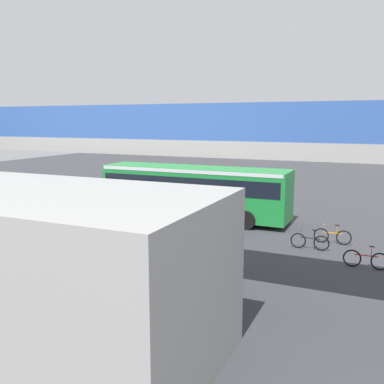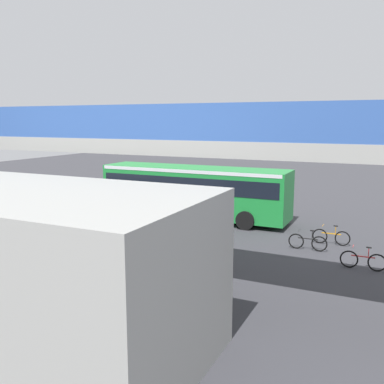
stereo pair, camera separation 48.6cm
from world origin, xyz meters
TOP-DOWN VIEW (x-y plane):
  - ground at (0.00, 0.00)m, footprint 80.00×80.00m
  - city_bus at (-0.74, 0.01)m, footprint 11.54×2.85m
  - parked_van at (6.12, 5.22)m, footprint 4.80×2.17m
  - bicycle_black at (-8.19, 3.60)m, footprint 1.77×0.44m
  - bicycle_orange at (-9.05, 2.22)m, footprint 1.77×0.44m
  - bicycle_red at (-10.67, 5.31)m, footprint 1.77×0.44m
  - pedestrian at (6.90, -1.22)m, footprint 0.38×0.38m
  - traffic_sign at (-4.60, -3.37)m, footprint 0.08×0.60m
  - lane_dash_leftmost at (-4.00, -2.12)m, footprint 2.00×0.20m
  - lane_dash_left at (0.00, -2.12)m, footprint 2.00×0.20m
  - lane_dash_centre at (4.00, -2.12)m, footprint 2.00×0.20m
  - pedestrian_overpass at (0.00, 10.11)m, footprint 31.40×2.60m
  - station_building at (-3.29, 15.22)m, footprint 9.00×5.04m

SIDE VIEW (x-z plane):
  - ground at x=0.00m, z-range 0.00..0.00m
  - lane_dash_leftmost at x=-4.00m, z-range 0.00..0.01m
  - lane_dash_left at x=0.00m, z-range 0.00..0.01m
  - lane_dash_centre at x=4.00m, z-range 0.00..0.01m
  - bicycle_black at x=-8.19m, z-range -0.11..0.85m
  - bicycle_orange at x=-9.05m, z-range -0.11..0.85m
  - bicycle_red at x=-10.67m, z-range -0.11..0.85m
  - pedestrian at x=6.90m, z-range -0.01..1.78m
  - parked_van at x=6.12m, z-range 0.16..2.21m
  - city_bus at x=-0.74m, z-range 0.31..3.46m
  - traffic_sign at x=-4.60m, z-range 0.49..3.29m
  - station_building at x=-3.29m, z-range 0.00..4.20m
  - pedestrian_overpass at x=0.00m, z-range 1.56..7.97m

